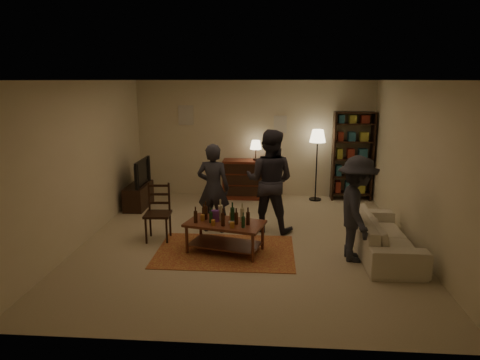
# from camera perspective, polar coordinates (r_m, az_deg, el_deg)

# --- Properties ---
(floor) EXTENTS (6.00, 6.00, 0.00)m
(floor) POSITION_cam_1_polar(r_m,az_deg,el_deg) (7.47, 0.86, -8.01)
(floor) COLOR #C6B793
(floor) RESTS_ON ground
(room_shell) EXTENTS (6.00, 6.00, 6.00)m
(room_shell) POSITION_cam_1_polar(r_m,az_deg,el_deg) (10.03, -1.83, 8.12)
(room_shell) COLOR beige
(room_shell) RESTS_ON ground
(rug) EXTENTS (2.20, 1.50, 0.01)m
(rug) POSITION_cam_1_polar(r_m,az_deg,el_deg) (7.00, -1.98, -9.47)
(rug) COLOR maroon
(rug) RESTS_ON ground
(coffee_table) EXTENTS (1.34, 0.95, 0.84)m
(coffee_table) POSITION_cam_1_polar(r_m,az_deg,el_deg) (6.85, -2.09, -6.18)
(coffee_table) COLOR #5F2D1B
(coffee_table) RESTS_ON ground
(dining_chair) EXTENTS (0.46, 0.46, 1.00)m
(dining_chair) POSITION_cam_1_polar(r_m,az_deg,el_deg) (7.50, -10.84, -3.93)
(dining_chair) COLOR black
(dining_chair) RESTS_ON ground
(tv_stand) EXTENTS (0.40, 1.00, 1.06)m
(tv_stand) POSITION_cam_1_polar(r_m,az_deg,el_deg) (9.49, -13.38, -1.29)
(tv_stand) COLOR black
(tv_stand) RESTS_ON ground
(dresser) EXTENTS (1.00, 0.50, 1.36)m
(dresser) POSITION_cam_1_polar(r_m,az_deg,el_deg) (9.94, 0.68, 0.26)
(dresser) COLOR maroon
(dresser) RESTS_ON ground
(bookshelf) EXTENTS (0.90, 0.34, 2.02)m
(bookshelf) POSITION_cam_1_polar(r_m,az_deg,el_deg) (10.04, 14.76, 3.21)
(bookshelf) COLOR black
(bookshelf) RESTS_ON ground
(floor_lamp) EXTENTS (0.36, 0.36, 1.62)m
(floor_lamp) POSITION_cam_1_polar(r_m,az_deg,el_deg) (9.75, 10.30, 5.16)
(floor_lamp) COLOR black
(floor_lamp) RESTS_ON ground
(sofa) EXTENTS (0.81, 2.08, 0.61)m
(sofa) POSITION_cam_1_polar(r_m,az_deg,el_deg) (7.21, 18.55, -6.96)
(sofa) COLOR beige
(sofa) RESTS_ON ground
(person_left) EXTENTS (0.63, 0.45, 1.62)m
(person_left) POSITION_cam_1_polar(r_m,az_deg,el_deg) (7.69, -3.58, -1.10)
(person_left) COLOR #27282F
(person_left) RESTS_ON ground
(person_right) EXTENTS (1.06, 0.92, 1.86)m
(person_right) POSITION_cam_1_polar(r_m,az_deg,el_deg) (7.71, 3.96, -0.11)
(person_right) COLOR #28272F
(person_right) RESTS_ON ground
(person_by_sofa) EXTENTS (0.61, 1.05, 1.62)m
(person_by_sofa) POSITION_cam_1_polar(r_m,az_deg,el_deg) (6.68, 15.28, -3.75)
(person_by_sofa) COLOR #282930
(person_by_sofa) RESTS_ON ground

